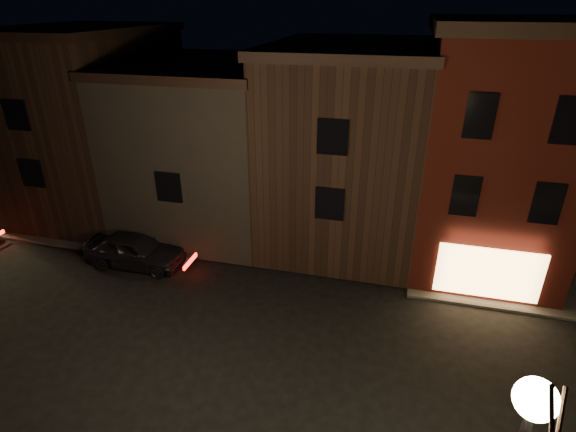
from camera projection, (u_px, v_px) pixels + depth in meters
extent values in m
plane|color=black|center=(256.00, 360.00, 15.54)|extent=(120.00, 120.00, 0.00)
cube|color=#2D2B28|center=(102.00, 148.00, 37.41)|extent=(30.00, 30.00, 0.12)
cube|color=#42100B|center=(492.00, 153.00, 19.80)|extent=(6.00, 8.00, 10.00)
cube|color=black|center=(518.00, 24.00, 17.51)|extent=(6.50, 8.50, 0.50)
cube|color=#FFC172|center=(488.00, 273.00, 17.88)|extent=(4.00, 0.12, 2.20)
cube|color=black|center=(347.00, 147.00, 22.34)|extent=(7.00, 10.00, 9.00)
cube|color=black|center=(353.00, 47.00, 20.29)|extent=(7.30, 10.30, 0.40)
cube|color=black|center=(213.00, 146.00, 24.18)|extent=(7.50, 10.00, 8.00)
cube|color=black|center=(207.00, 65.00, 22.35)|extent=(7.80, 10.30, 0.40)
cube|color=black|center=(93.00, 124.00, 25.47)|extent=(7.00, 10.00, 9.50)
cube|color=black|center=(75.00, 30.00, 23.31)|extent=(7.30, 10.30, 0.40)
sphere|color=#FFD18C|center=(536.00, 399.00, 6.17)|extent=(0.60, 0.60, 0.60)
imported|color=black|center=(135.00, 250.00, 20.76)|extent=(4.68, 1.94, 1.58)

